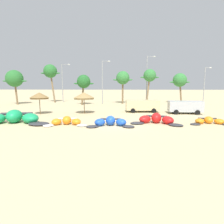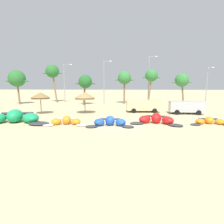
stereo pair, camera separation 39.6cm
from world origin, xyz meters
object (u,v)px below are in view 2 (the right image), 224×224
at_px(kite_center, 156,120).
at_px(beach_umbrella_near_van, 40,96).
at_px(palm_center_left, 124,78).
at_px(palm_right_of_gap, 182,80).
at_px(kite_left_of_center, 110,122).
at_px(palm_left, 52,72).
at_px(beach_umbrella_middle, 85,96).
at_px(lamppost_west_center, 105,80).
at_px(palm_leftmost, 17,79).
at_px(parked_van, 186,106).
at_px(kite_left, 66,121).
at_px(kite_right_of_center, 210,121).
at_px(lamppost_east_center, 149,77).
at_px(lamppost_west, 65,81).
at_px(palm_center_right, 151,76).
at_px(kite_far_left, 14,118).
at_px(lamppost_east, 207,83).
at_px(parked_car_second, 143,105).
at_px(palm_left_of_gap, 85,82).

relative_size(kite_center, beach_umbrella_near_van, 1.81).
relative_size(palm_center_left, palm_right_of_gap, 1.06).
relative_size(kite_left_of_center, palm_left, 0.58).
bearing_deg(beach_umbrella_middle, lamppost_west_center, 83.50).
bearing_deg(palm_right_of_gap, palm_leftmost, -173.81).
bearing_deg(parked_van, kite_center, -127.22).
xyz_separation_m(kite_left, lamppost_west_center, (2.07, 21.82, 4.83)).
height_order(kite_right_of_center, lamppost_east_center, lamppost_east_center).
bearing_deg(lamppost_west, beach_umbrella_middle, -64.85).
bearing_deg(palm_right_of_gap, lamppost_east_center, 176.24).
bearing_deg(palm_left, lamppost_east_center, -1.32).
relative_size(beach_umbrella_middle, palm_center_right, 0.41).
xyz_separation_m(kite_far_left, beach_umbrella_middle, (6.50, 7.32, 2.05)).
height_order(kite_left, kite_center, kite_center).
height_order(palm_left, lamppost_east, palm_left).
bearing_deg(palm_leftmost, kite_center, -35.76).
bearing_deg(palm_left, kite_far_left, -79.74).
bearing_deg(lamppost_west_center, kite_left, -95.41).
distance_m(parked_car_second, lamppost_east_center, 15.41).
height_order(parked_van, lamppost_west_center, lamppost_west_center).
distance_m(palm_left_of_gap, palm_center_left, 8.61).
height_order(parked_car_second, palm_left, palm_left).
xyz_separation_m(beach_umbrella_middle, parked_van, (14.59, 0.42, -1.52)).
bearing_deg(lamppost_east, parked_car_second, -136.97).
height_order(kite_center, lamppost_west_center, lamppost_west_center).
bearing_deg(palm_leftmost, palm_center_right, 6.44).
bearing_deg(lamppost_east_center, kite_left_of_center, -106.58).
distance_m(parked_van, lamppost_west, 28.56).
xyz_separation_m(beach_umbrella_near_van, lamppost_west, (-1.90, 18.15, 2.39)).
bearing_deg(kite_left_of_center, lamppost_west_center, 96.73).
xyz_separation_m(kite_right_of_center, parked_car_second, (-6.32, 8.59, 0.79)).
xyz_separation_m(beach_umbrella_near_van, parked_van, (20.81, 1.28, -1.57)).
relative_size(parked_van, lamppost_west, 0.54).
distance_m(palm_center_left, palm_center_right, 5.96).
distance_m(kite_right_of_center, lamppost_west, 33.59).
distance_m(kite_far_left, palm_left_of_gap, 19.87).
relative_size(lamppost_west, lamppost_west_center, 0.97).
height_order(kite_left_of_center, palm_left_of_gap, palm_left_of_gap).
distance_m(kite_far_left, parked_car_second, 17.66).
bearing_deg(palm_left_of_gap, lamppost_east, 10.87).
distance_m(kite_right_of_center, lamppost_west_center, 25.10).
relative_size(kite_left, parked_car_second, 0.92).
relative_size(parked_van, palm_center_right, 0.64).
relative_size(palm_left_of_gap, palm_center_left, 0.87).
bearing_deg(parked_car_second, palm_left_of_gap, 137.78).
height_order(palm_center_left, palm_right_of_gap, palm_center_left).
xyz_separation_m(palm_leftmost, palm_left, (5.91, 4.81, 1.75)).
distance_m(palm_center_left, lamppost_west, 14.27).
relative_size(kite_far_left, parked_van, 1.77).
bearing_deg(parked_car_second, parked_van, -13.43).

